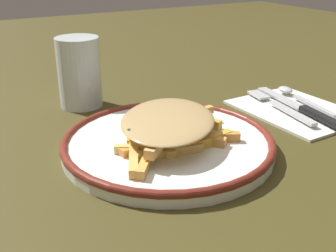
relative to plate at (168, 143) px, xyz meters
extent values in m
plane|color=#3F3717|center=(0.00, 0.00, -0.01)|extent=(2.60, 2.60, 0.00)
cylinder|color=white|center=(0.00, 0.00, 0.00)|extent=(0.29, 0.29, 0.02)
torus|color=maroon|center=(0.00, 0.00, 0.00)|extent=(0.29, 0.29, 0.01)
cube|color=#D08538|center=(0.04, -0.03, 0.01)|extent=(0.08, 0.05, 0.01)
cube|color=#EABE67|center=(-0.02, 0.00, 0.01)|extent=(0.05, 0.07, 0.01)
cube|color=#EDB465|center=(-0.03, -0.04, 0.02)|extent=(0.07, 0.07, 0.01)
cube|color=gold|center=(0.03, -0.02, 0.01)|extent=(0.07, 0.08, 0.01)
cube|color=orange|center=(-0.01, 0.03, 0.01)|extent=(0.02, 0.07, 0.01)
cube|color=#E6C363|center=(-0.04, -0.02, 0.01)|extent=(0.07, 0.05, 0.01)
cube|color=gold|center=(-0.06, -0.05, 0.01)|extent=(0.06, 0.07, 0.01)
cube|color=#D6B757|center=(-0.01, -0.01, 0.02)|extent=(0.08, 0.04, 0.01)
cube|color=#E5BF53|center=(0.03, -0.02, 0.01)|extent=(0.06, 0.04, 0.01)
cube|color=gold|center=(-0.02, -0.01, 0.01)|extent=(0.08, 0.04, 0.01)
cube|color=#C0872D|center=(0.00, 0.00, 0.01)|extent=(0.07, 0.05, 0.01)
cube|color=gold|center=(0.00, 0.00, 0.02)|extent=(0.02, 0.08, 0.01)
cube|color=gold|center=(0.06, 0.03, 0.01)|extent=(0.05, 0.08, 0.01)
cube|color=gold|center=(0.01, 0.00, 0.01)|extent=(0.08, 0.03, 0.01)
cube|color=#D88942|center=(-0.04, -0.01, 0.01)|extent=(0.08, 0.03, 0.01)
cube|color=gold|center=(0.04, -0.04, 0.01)|extent=(0.07, 0.02, 0.01)
cube|color=gold|center=(0.06, 0.02, 0.02)|extent=(0.07, 0.02, 0.01)
cube|color=#E7C561|center=(-0.01, -0.02, 0.01)|extent=(0.04, 0.07, 0.01)
cube|color=#EAB358|center=(-0.07, -0.04, 0.01)|extent=(0.05, 0.08, 0.01)
cube|color=gold|center=(0.01, 0.01, 0.02)|extent=(0.04, 0.06, 0.01)
cube|color=#D18E47|center=(0.00, -0.02, 0.01)|extent=(0.08, 0.06, 0.01)
cube|color=#E6B358|center=(0.02, 0.04, 0.02)|extent=(0.05, 0.06, 0.01)
cube|color=#E4B156|center=(0.00, 0.00, 0.01)|extent=(0.04, 0.09, 0.01)
cube|color=#E6BC5D|center=(-0.02, -0.04, 0.01)|extent=(0.10, 0.03, 0.01)
ellipsoid|color=tan|center=(0.00, 0.00, 0.03)|extent=(0.20, 0.21, 0.01)
cube|color=#225828|center=(0.03, 0.01, 0.04)|extent=(0.00, 0.00, 0.00)
cube|color=#2C6936|center=(0.00, 0.00, 0.04)|extent=(0.00, 0.00, 0.00)
cube|color=#277237|center=(0.03, 0.01, 0.04)|extent=(0.00, 0.00, 0.00)
cube|color=#2F5920|center=(-0.01, 0.01, 0.04)|extent=(0.00, 0.00, 0.00)
cube|color=#295D36|center=(-0.06, -0.01, 0.04)|extent=(0.00, 0.00, 0.00)
cube|color=silver|center=(0.26, 0.02, -0.01)|extent=(0.16, 0.20, 0.01)
cube|color=silver|center=(0.23, 0.00, 0.00)|extent=(0.03, 0.11, 0.01)
cube|color=silver|center=(0.24, 0.10, 0.00)|extent=(0.03, 0.05, 0.00)
cube|color=black|center=(0.25, -0.04, 0.00)|extent=(0.03, 0.09, 0.01)
cube|color=silver|center=(0.27, 0.07, 0.00)|extent=(0.03, 0.12, 0.00)
cube|color=silver|center=(0.29, 0.01, 0.00)|extent=(0.03, 0.10, 0.00)
ellipsoid|color=silver|center=(0.30, 0.09, 0.00)|extent=(0.03, 0.04, 0.01)
cylinder|color=silver|center=(-0.04, 0.23, 0.05)|extent=(0.07, 0.07, 0.12)
camera|label=1|loc=(-0.25, -0.45, 0.24)|focal=44.70mm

